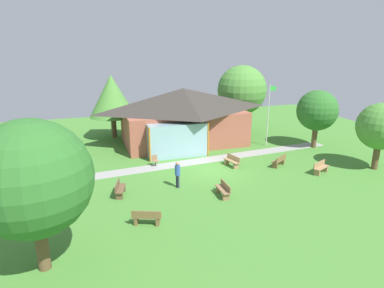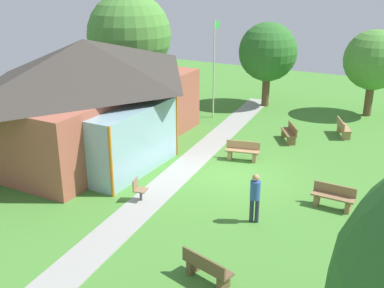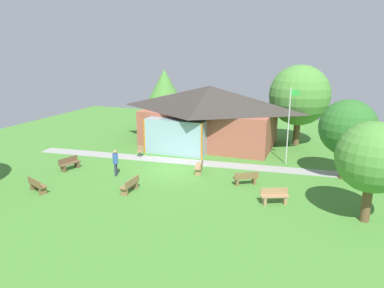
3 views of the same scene
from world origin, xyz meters
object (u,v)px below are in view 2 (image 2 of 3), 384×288
Objects in this scene: bench_front_center at (333,197)px; tree_far_east at (374,60)px; tree_east_hedge at (268,52)px; visitor_strolling_lawn at (255,194)px; bench_mid_right at (290,133)px; bench_rear_near_path at (243,151)px; bench_lawn_far_right at (343,128)px; flagpole at (214,64)px; pavilion at (89,93)px; tree_behind_pavilion_right at (129,35)px; bench_mid_left at (207,269)px; patio_chair_west at (139,190)px.

bench_front_center is 0.31× the size of tree_far_east.
visitor_strolling_lawn is at bearing -161.33° from tree_east_hedge.
bench_mid_right and bench_rear_near_path have the same top height.
flagpole is at bearing -113.00° from bench_lawn_far_right.
tree_behind_pavilion_right reaches higher than pavilion.
bench_lawn_far_right is at bearing -134.28° from bench_rear_near_path.
bench_mid_left is at bearing -103.67° from visitor_strolling_lawn.
flagpole is 11.90m from bench_front_center.
tree_behind_pavilion_right is at bearing 47.86° from bench_mid_right.
bench_front_center is 12.74m from tree_far_east.
pavilion is at bearing 0.36° from bench_rear_near_path.
tree_behind_pavilion_right is (7.10, 2.67, 1.64)m from pavilion.
tree_far_east is (14.67, -1.24, 2.17)m from visitor_strolling_lawn.
visitor_strolling_lawn is (-3.20, -9.52, -1.59)m from pavilion.
tree_far_east is (4.38, -13.43, -1.06)m from tree_behind_pavilion_right.
bench_front_center is at bearing 178.47° from bench_mid_right.
bench_front_center is 0.22× the size of tree_behind_pavilion_right.
bench_mid_right is 9.29m from patio_chair_west.
flagpole is 11.23m from patio_chair_west.
pavilion is 11.98m from bench_mid_left.
flagpole is 7.67m from bench_lawn_far_right.
tree_east_hedge is (8.92, 2.21, 2.90)m from bench_rear_near_path.
tree_far_east is at bearing -43.17° from pavilion.
bench_rear_near_path is 8.93m from bench_mid_left.
bench_mid_left is 18.58m from tree_far_east.
visitor_strolling_lawn is (-10.14, -6.44, -2.00)m from flagpole.
bench_rear_near_path is at bearing -76.30° from pavilion.
tree_east_hedge is (3.69, -1.77, 0.28)m from flagpole.
patio_chair_west is (-2.83, 6.35, 0.01)m from bench_front_center.
bench_mid_left is 1.03× the size of bench_front_center.
tree_behind_pavilion_right is (13.95, 12.25, 3.85)m from bench_mid_left.
bench_lawn_far_right is 0.31× the size of tree_east_hedge.
bench_mid_right is at bearing -110.18° from flagpole.
bench_rear_near_path is at bearing 130.56° from bench_mid_right.
flagpole is 8.92m from tree_far_east.
bench_rear_near_path is at bearing -55.26° from bench_lawn_far_right.
tree_east_hedge reaches higher than tree_far_east.
flagpole is 4.10m from tree_east_hedge.
flagpole reaches higher than bench_front_center.
flagpole reaches higher than bench_mid_left.
bench_mid_right is at bearing 84.93° from visitor_strolling_lawn.
pavilion is at bearing -2.93° from bench_front_center.
bench_mid_right is at bearing 149.32° from patio_chair_west.
tree_east_hedge is at bearing -24.49° from pavilion.
patio_chair_west is (-10.70, -2.19, -2.61)m from flagpole.
bench_lawn_far_right is 8.14m from bench_front_center.
visitor_strolling_lawn is 14.78m from tree_east_hedge.
bench_lawn_far_right is (7.11, -10.29, -2.21)m from pavilion.
tree_behind_pavilion_right is (8.02, 14.29, 3.85)m from bench_front_center.
tree_far_east is at bearing 70.59° from visitor_strolling_lawn.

